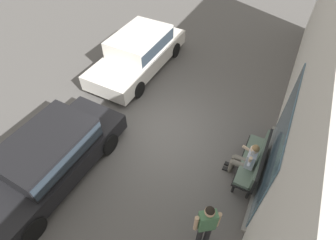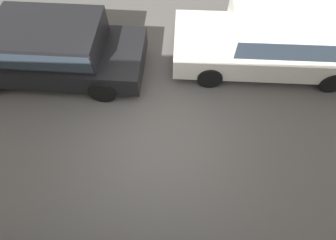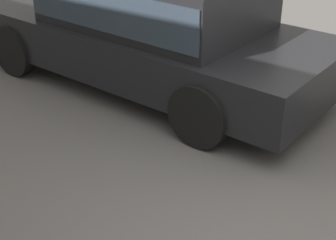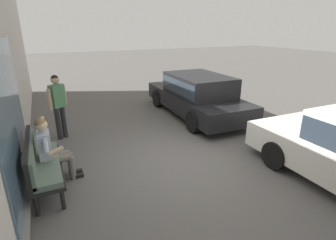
# 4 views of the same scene
# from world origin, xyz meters

# --- Properties ---
(ground_plane) EXTENTS (60.00, 60.00, 0.00)m
(ground_plane) POSITION_xyz_m (0.00, 0.00, 0.00)
(ground_plane) COLOR #565451
(bench) EXTENTS (1.82, 0.55, 0.98)m
(bench) POSITION_xyz_m (0.19, 2.90, 0.55)
(bench) COLOR black
(bench) RESTS_ON ground_plane
(person_on_phone) EXTENTS (0.73, 0.74, 1.32)m
(person_on_phone) POSITION_xyz_m (0.36, 2.68, 0.69)
(person_on_phone) COLOR #6B665B
(person_on_phone) RESTS_ON ground_plane
(parked_car_mid) EXTENTS (4.61, 2.01, 1.41)m
(parked_car_mid) POSITION_xyz_m (2.66, -1.97, 0.77)
(parked_car_mid) COLOR black
(parked_car_mid) RESTS_ON ground_plane
(pedestrian_standing) EXTENTS (0.37, 0.46, 1.73)m
(pedestrian_standing) POSITION_xyz_m (2.56, 2.36, 1.02)
(pedestrian_standing) COLOR #232326
(pedestrian_standing) RESTS_ON ground_plane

